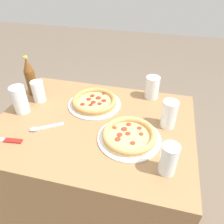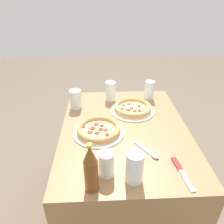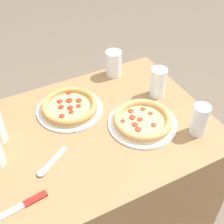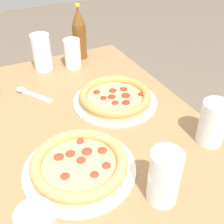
{
  "view_description": "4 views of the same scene",
  "coord_description": "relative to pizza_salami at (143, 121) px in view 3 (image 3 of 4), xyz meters",
  "views": [
    {
      "loc": [
        -0.3,
        0.82,
        1.46
      ],
      "look_at": [
        -0.1,
        -0.01,
        0.81
      ],
      "focal_mm": 35.0,
      "sensor_mm": 36.0,
      "label": 1
    },
    {
      "loc": [
        1.09,
        -0.13,
        1.49
      ],
      "look_at": [
        -0.09,
        -0.07,
        0.79
      ],
      "focal_mm": 35.0,
      "sensor_mm": 36.0,
      "label": 2
    },
    {
      "loc": [
        0.36,
        0.88,
        1.68
      ],
      "look_at": [
        -0.1,
        -0.01,
        0.78
      ],
      "focal_mm": 50.0,
      "sensor_mm": 36.0,
      "label": 3
    },
    {
      "loc": [
        -0.7,
        0.23,
        1.3
      ],
      "look_at": [
        -0.09,
        -0.08,
        0.8
      ],
      "focal_mm": 45.0,
      "sensor_mm": 36.0,
      "label": 4
    }
  ],
  "objects": [
    {
      "name": "glass_cola",
      "position": [
        -0.06,
        -0.39,
        0.04
      ],
      "size": [
        0.08,
        0.08,
        0.13
      ],
      "color": "white",
      "rests_on": "table"
    },
    {
      "name": "pizza_margherita",
      "position": [
        0.24,
        -0.23,
        -0.0
      ],
      "size": [
        0.3,
        0.3,
        0.04
      ],
      "color": "silver",
      "rests_on": "table"
    },
    {
      "name": "glass_water",
      "position": [
        -0.18,
        0.15,
        0.04
      ],
      "size": [
        0.07,
        0.07,
        0.14
      ],
      "color": "white",
      "rests_on": "table"
    },
    {
      "name": "spoon",
      "position": [
        0.44,
        0.03,
        -0.02
      ],
      "size": [
        0.16,
        0.11,
        0.01
      ],
      "color": "silver",
      "rests_on": "table"
    },
    {
      "name": "table",
      "position": [
        0.2,
        -0.07,
        -0.39
      ],
      "size": [
        1.02,
        0.76,
        0.73
      ],
      "color": "#997047",
      "rests_on": "ground_plane"
    },
    {
      "name": "pizza_salami",
      "position": [
        0.0,
        0.0,
        0.0
      ],
      "size": [
        0.3,
        0.3,
        0.04
      ],
      "color": "white",
      "rests_on": "table"
    },
    {
      "name": "glass_lemonade",
      "position": [
        -0.17,
        -0.14,
        0.05
      ],
      "size": [
        0.08,
        0.08,
        0.14
      ],
      "color": "white",
      "rests_on": "table"
    },
    {
      "name": "ground_plane",
      "position": [
        0.2,
        -0.07,
        -0.75
      ],
      "size": [
        8.0,
        8.0,
        0.0
      ],
      "primitive_type": "plane",
      "color": "#6B5B4C"
    },
    {
      "name": "knife",
      "position": [
        0.58,
        0.15,
        -0.02
      ],
      "size": [
        0.21,
        0.05,
        0.01
      ],
      "color": "maroon",
      "rests_on": "table"
    }
  ]
}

